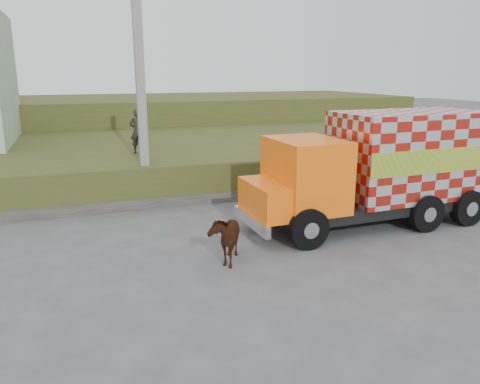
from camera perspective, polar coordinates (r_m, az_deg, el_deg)
name	(u,v)px	position (r m, az deg, el deg)	size (l,w,h in m)	color
ground	(207,244)	(13.38, -4.08, -6.39)	(120.00, 120.00, 0.00)	#474749
embankment	(150,158)	(22.67, -10.93, 4.03)	(40.00, 12.00, 1.50)	#344918
embankment_far	(123,119)	(34.38, -14.13, 8.61)	(40.00, 12.00, 3.00)	#344918
retaining_strip	(120,205)	(16.94, -14.48, -1.60)	(16.00, 0.50, 0.40)	#595651
utility_pole	(141,92)	(16.84, -12.00, 11.85)	(1.20, 0.30, 8.00)	gray
cargo_truck	(381,168)	(15.39, 16.78, 2.87)	(8.01, 2.94, 3.54)	black
cow	(225,236)	(12.04, -1.84, -5.44)	(0.71, 1.55, 1.31)	#37120D
pedestrian	(138,131)	(19.62, -12.35, 7.27)	(0.66, 0.43, 1.81)	#312F2C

